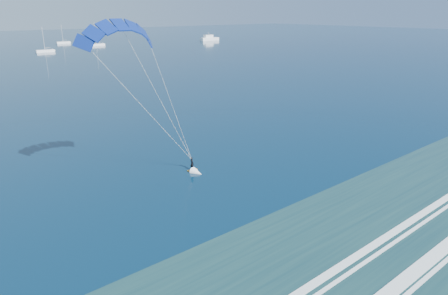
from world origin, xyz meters
The scene contains 5 objects.
kitesurfer_rig centered at (-4.41, 31.29, 9.96)m, with size 15.96×5.84×19.34m.
motor_yacht centered at (141.38, 213.49, 1.47)m, with size 13.49×3.60×5.78m.
sailboat_3 centered at (32.52, 200.95, 0.68)m, with size 8.40×2.40×11.70m.
sailboat_4 centered at (57.38, 249.51, 0.68)m, with size 8.04×2.40×11.03m.
sailboat_5 centered at (66.32, 221.02, 0.69)m, with size 9.48×2.40×12.84m.
Camera 1 is at (-25.57, -5.12, 18.95)m, focal length 32.00 mm.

